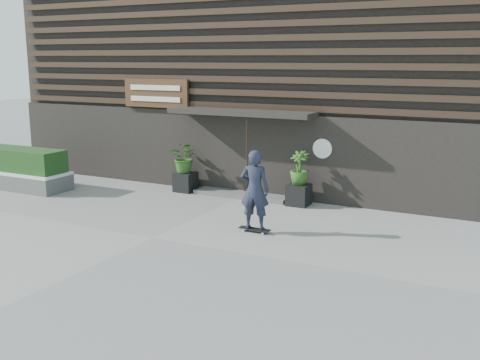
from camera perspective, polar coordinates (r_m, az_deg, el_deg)
The scene contains 11 objects.
ground at distance 13.54m, azimuth -8.67°, elevation -5.71°, with size 80.00×80.00×0.00m, color gray.
entrance_step at distance 17.32m, azimuth 0.23°, elevation -1.45°, with size 3.00×0.80×0.12m, color #4F4F4C.
planter_pot_left at distance 18.02m, azimuth -5.45°, elevation -0.19°, with size 0.60×0.60×0.60m, color black.
bamboo_left at distance 17.87m, azimuth -5.50°, elevation 2.25°, with size 0.86×0.75×0.96m, color #2D591E.
planter_pot_right at distance 16.33m, azimuth 5.87°, elevation -1.48°, with size 0.60×0.60×0.60m, color black.
bamboo_right at distance 16.16m, azimuth 5.93°, elevation 1.21°, with size 0.54×0.54×0.96m, color #2D591E.
raised_bed at distance 19.79m, azimuth -21.05°, elevation 0.00°, with size 3.50×1.20×0.50m, color #4C4B49.
snow_layer at distance 19.73m, azimuth -21.12°, elevation 0.83°, with size 3.50×1.20×0.08m, color white.
hedge at distance 19.67m, azimuth -21.20°, elevation 1.94°, with size 3.30×1.00×0.70m, color #183914.
building at distance 21.75m, azimuth 6.79°, elevation 11.66°, with size 18.00×11.00×8.00m.
skateboarder at distance 13.54m, azimuth 1.47°, elevation -1.00°, with size 0.78×0.58×2.01m.
Camera 1 is at (7.63, -10.41, 4.09)m, focal length 42.88 mm.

